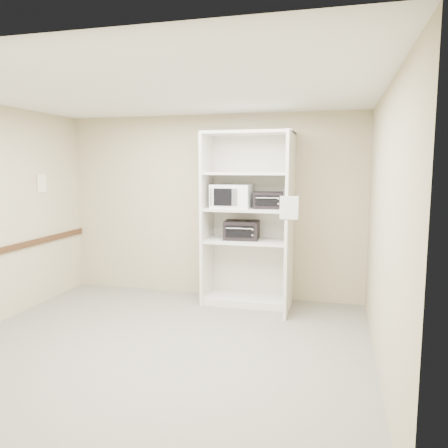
% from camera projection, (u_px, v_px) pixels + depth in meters
% --- Properties ---
extents(floor, '(4.50, 4.00, 0.01)m').
position_uv_depth(floor, '(161.00, 344.00, 4.80)').
color(floor, slate).
rests_on(floor, ground).
extents(ceiling, '(4.50, 4.00, 0.01)m').
position_uv_depth(ceiling, '(157.00, 92.00, 4.44)').
color(ceiling, white).
extents(wall_back, '(4.50, 0.02, 2.70)m').
position_uv_depth(wall_back, '(212.00, 206.00, 6.54)').
color(wall_back, '#C1B48C').
rests_on(wall_back, ground).
extents(wall_front, '(4.50, 0.02, 2.70)m').
position_uv_depth(wall_front, '(32.00, 263.00, 2.70)').
color(wall_front, '#C1B48C').
rests_on(wall_front, ground).
extents(wall_right, '(0.02, 4.00, 2.70)m').
position_uv_depth(wall_right, '(384.00, 231.00, 4.06)').
color(wall_right, '#C1B48C').
rests_on(wall_right, ground).
extents(shelving_unit, '(1.24, 0.92, 2.42)m').
position_uv_depth(shelving_unit, '(251.00, 225.00, 6.12)').
color(shelving_unit, silver).
rests_on(shelving_unit, floor).
extents(microwave, '(0.55, 0.43, 0.33)m').
position_uv_depth(microwave, '(232.00, 196.00, 6.09)').
color(microwave, white).
rests_on(microwave, shelving_unit).
extents(toaster_oven_upper, '(0.42, 0.33, 0.23)m').
position_uv_depth(toaster_oven_upper, '(268.00, 200.00, 6.00)').
color(toaster_oven_upper, black).
rests_on(toaster_oven_upper, shelving_unit).
extents(toaster_oven_lower, '(0.50, 0.39, 0.26)m').
position_uv_depth(toaster_oven_lower, '(242.00, 230.00, 6.17)').
color(toaster_oven_lower, black).
rests_on(toaster_oven_lower, shelving_unit).
extents(paper_sign, '(0.22, 0.03, 0.28)m').
position_uv_depth(paper_sign, '(289.00, 208.00, 5.33)').
color(paper_sign, white).
rests_on(paper_sign, shelving_unit).
extents(wall_poster, '(0.01, 0.19, 0.26)m').
position_uv_depth(wall_poster, '(42.00, 183.00, 6.17)').
color(wall_poster, white).
rests_on(wall_poster, wall_left).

